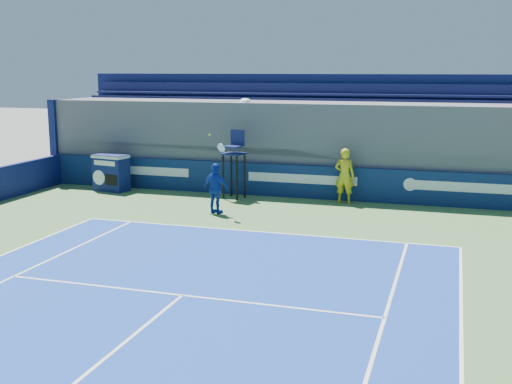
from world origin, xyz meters
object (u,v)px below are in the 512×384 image
(ball_person, at_px, (345,176))
(match_clock, at_px, (111,172))
(umpire_chair, at_px, (234,156))
(tennis_player, at_px, (216,188))

(ball_person, xyz_separation_m, match_clock, (-8.89, -0.41, -0.22))
(match_clock, xyz_separation_m, umpire_chair, (4.98, 0.04, 0.79))
(match_clock, bearing_deg, tennis_player, -25.54)
(match_clock, bearing_deg, umpire_chair, 0.42)
(ball_person, height_order, umpire_chair, umpire_chair)
(ball_person, relative_size, tennis_player, 0.74)
(umpire_chair, bearing_deg, ball_person, 5.48)
(match_clock, distance_m, umpire_chair, 5.04)
(match_clock, height_order, tennis_player, tennis_player)
(ball_person, distance_m, umpire_chair, 3.97)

